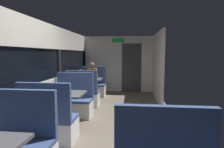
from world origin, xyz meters
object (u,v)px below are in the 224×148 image
at_px(seated_passenger, 92,82).
at_px(bench_far_window_facing_entry, 93,87).
at_px(bench_mid_window_facing_entry, 74,103).
at_px(dining_table_far_window, 88,82).
at_px(bench_mid_window_facing_end, 49,124).
at_px(dining_table_mid_window, 63,98).
at_px(bench_far_window_facing_end, 83,95).

bearing_deg(seated_passenger, bench_far_window_facing_entry, 90.00).
xyz_separation_m(bench_mid_window_facing_entry, dining_table_far_window, (0.00, 1.63, 0.31)).
height_order(bench_mid_window_facing_end, dining_table_far_window, bench_mid_window_facing_end).
bearing_deg(bench_mid_window_facing_entry, dining_table_mid_window, -90.00).
bearing_deg(bench_far_window_facing_end, dining_table_far_window, 90.00).
bearing_deg(bench_far_window_facing_end, bench_mid_window_facing_entry, -90.00).
bearing_deg(seated_passenger, bench_mid_window_facing_entry, -90.00).
bearing_deg(dining_table_mid_window, bench_far_window_facing_end, 90.00).
relative_size(dining_table_far_window, seated_passenger, 0.71).
bearing_deg(bench_mid_window_facing_end, seated_passenger, 90.00).
xyz_separation_m(dining_table_mid_window, dining_table_far_window, (0.00, 2.33, 0.00)).
xyz_separation_m(dining_table_mid_window, bench_mid_window_facing_end, (0.00, -0.70, -0.31)).
height_order(bench_mid_window_facing_end, seated_passenger, seated_passenger).
bearing_deg(dining_table_far_window, bench_far_window_facing_end, -90.00).
height_order(bench_mid_window_facing_end, bench_mid_window_facing_entry, same).
distance_m(dining_table_far_window, bench_far_window_facing_end, 0.77).
distance_m(bench_mid_window_facing_entry, seated_passenger, 2.27).
relative_size(bench_far_window_facing_end, seated_passenger, 0.87).
bearing_deg(bench_mid_window_facing_end, bench_far_window_facing_entry, 90.00).
xyz_separation_m(bench_far_window_facing_entry, seated_passenger, (0.00, -0.07, 0.21)).
bearing_deg(seated_passenger, dining_table_far_window, -90.00).
bearing_deg(bench_mid_window_facing_entry, bench_far_window_facing_end, 90.00).
bearing_deg(bench_mid_window_facing_end, dining_table_mid_window, 90.00).
xyz_separation_m(dining_table_mid_window, bench_far_window_facing_end, (0.00, 1.63, -0.31)).
height_order(dining_table_mid_window, bench_far_window_facing_end, bench_far_window_facing_end).
xyz_separation_m(dining_table_mid_window, seated_passenger, (0.00, 2.96, -0.10)).
xyz_separation_m(dining_table_far_window, seated_passenger, (0.00, 0.63, -0.10)).
height_order(bench_mid_window_facing_entry, bench_far_window_facing_end, same).
relative_size(bench_mid_window_facing_entry, bench_far_window_facing_end, 1.00).
relative_size(bench_mid_window_facing_end, bench_mid_window_facing_entry, 1.00).
relative_size(bench_mid_window_facing_end, dining_table_far_window, 1.22).
bearing_deg(dining_table_far_window, dining_table_mid_window, -90.00).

